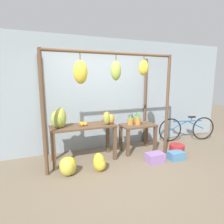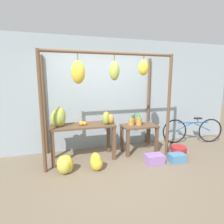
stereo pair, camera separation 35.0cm
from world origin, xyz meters
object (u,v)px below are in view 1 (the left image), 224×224
object	(u,v)px
orange_pile	(83,124)
banana_pile_ground_right	(99,163)
pineapple_cluster	(135,119)
fruit_crate_purple	(176,156)
blue_bucket	(177,149)
papaya_pile	(108,118)
banana_pile_ground_left	(68,166)
banana_pile_on_table	(59,119)
fruit_crate_white	(155,158)
parked_bicycle	(187,129)

from	to	relation	value
orange_pile	banana_pile_ground_right	xyz separation A→B (m)	(0.18, -0.58, -0.68)
orange_pile	pineapple_cluster	distance (m)	1.34
orange_pile	fruit_crate_purple	world-z (taller)	orange_pile
blue_bucket	papaya_pile	xyz separation A→B (m)	(-1.61, 0.41, 0.81)
banana_pile_ground_left	fruit_crate_purple	xyz separation A→B (m)	(2.36, -0.22, -0.08)
banana_pile_ground_left	fruit_crate_purple	world-z (taller)	banana_pile_ground_left
orange_pile	blue_bucket	size ratio (longest dim) A/B	0.45
banana_pile_ground_left	banana_pile_ground_right	distance (m)	0.60
banana_pile_ground_left	banana_pile_on_table	bearing A→B (deg)	98.24
banana_pile_ground_right	papaya_pile	xyz separation A→B (m)	(0.38, 0.51, 0.77)
pineapple_cluster	fruit_crate_purple	world-z (taller)	pineapple_cluster
banana_pile_ground_right	fruit_crate_purple	bearing A→B (deg)	-4.48
papaya_pile	fruit_crate_white	bearing A→B (deg)	-33.51
orange_pile	papaya_pile	distance (m)	0.57
banana_pile_ground_left	parked_bicycle	bearing A→B (deg)	11.62
fruit_crate_white	blue_bucket	size ratio (longest dim) A/B	1.08
papaya_pile	banana_pile_ground_right	bearing A→B (deg)	-126.62
blue_bucket	parked_bicycle	world-z (taller)	parked_bicycle
banana_pile_ground_right	papaya_pile	distance (m)	1.00
orange_pile	fruit_crate_purple	size ratio (longest dim) A/B	0.46
fruit_crate_white	blue_bucket	distance (m)	0.76
banana_pile_on_table	pineapple_cluster	xyz separation A→B (m)	(1.82, 0.08, -0.17)
pineapple_cluster	banana_pile_ground_right	size ratio (longest dim) A/B	0.95
banana_pile_ground_right	blue_bucket	world-z (taller)	banana_pile_ground_right
orange_pile	fruit_crate_white	world-z (taller)	orange_pile
fruit_crate_purple	banana_pile_on_table	bearing A→B (deg)	163.08
fruit_crate_white	fruit_crate_purple	world-z (taller)	fruit_crate_white
banana_pile_on_table	banana_pile_ground_right	world-z (taller)	banana_pile_on_table
banana_pile_ground_right	fruit_crate_purple	size ratio (longest dim) A/B	1.08
papaya_pile	banana_pile_ground_left	bearing A→B (deg)	-156.39
pineapple_cluster	parked_bicycle	world-z (taller)	pineapple_cluster
banana_pile_ground_left	papaya_pile	size ratio (longest dim) A/B	1.47
banana_pile_on_table	banana_pile_ground_right	bearing A→B (deg)	-42.17
pineapple_cluster	banana_pile_ground_right	world-z (taller)	pineapple_cluster
banana_pile_ground_left	papaya_pile	bearing A→B (deg)	23.61
pineapple_cluster	fruit_crate_white	distance (m)	1.04
fruit_crate_white	fruit_crate_purple	bearing A→B (deg)	-7.20
pineapple_cluster	papaya_pile	world-z (taller)	papaya_pile
orange_pile	parked_bicycle	bearing A→B (deg)	4.36
banana_pile_on_table	orange_pile	xyz separation A→B (m)	(0.49, -0.03, -0.14)
banana_pile_on_table	banana_pile_ground_right	xyz separation A→B (m)	(0.67, -0.60, -0.82)
banana_pile_on_table	parked_bicycle	world-z (taller)	banana_pile_on_table
parked_bicycle	papaya_pile	bearing A→B (deg)	-173.21
pineapple_cluster	banana_pile_ground_left	size ratio (longest dim) A/B	0.80
parked_bicycle	papaya_pile	world-z (taller)	papaya_pile
banana_pile_on_table	blue_bucket	world-z (taller)	banana_pile_on_table
pineapple_cluster	papaya_pile	size ratio (longest dim) A/B	1.17
blue_bucket	fruit_crate_purple	size ratio (longest dim) A/B	1.03
parked_bicycle	fruit_crate_purple	world-z (taller)	parked_bicycle
orange_pile	pineapple_cluster	bearing A→B (deg)	4.41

